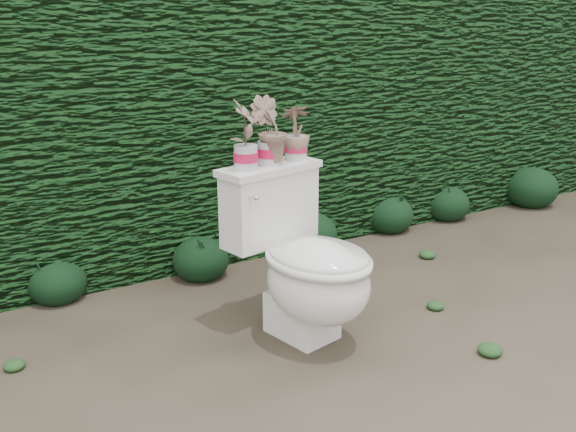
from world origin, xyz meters
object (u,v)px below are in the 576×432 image
potted_plant_left (245,137)px  potted_plant_right (296,134)px  toilet (305,265)px  potted_plant_center (269,133)px

potted_plant_left → potted_plant_right: bearing=-37.0°
toilet → potted_plant_left: potted_plant_left is taller
potted_plant_center → potted_plant_right: bearing=-129.9°
toilet → potted_plant_center: (-0.05, 0.23, 0.57)m
toilet → potted_plant_right: potted_plant_right is taller
potted_plant_left → potted_plant_center: (0.13, 0.03, 0.00)m
toilet → potted_plant_left: bearing=119.8°
toilet → potted_plant_center: bearing=90.5°
toilet → potted_plant_left: size_ratio=2.63×
potted_plant_left → potted_plant_center: bearing=-37.0°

